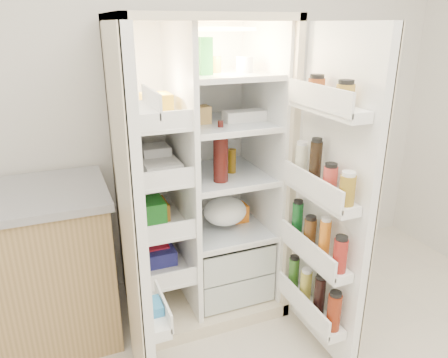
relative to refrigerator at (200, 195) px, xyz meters
name	(u,v)px	position (x,y,z in m)	size (l,w,h in m)	color
wall_back	(177,89)	(-0.02, 0.35, 0.61)	(4.00, 0.02, 2.70)	silver
refrigerator	(200,195)	(0.00, 0.00, 0.00)	(0.92, 0.70, 1.80)	beige
freezer_door	(134,228)	(-0.52, -0.60, 0.15)	(0.15, 0.40, 1.72)	white
fridge_door	(330,206)	(0.46, -0.69, 0.13)	(0.17, 0.58, 1.72)	white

